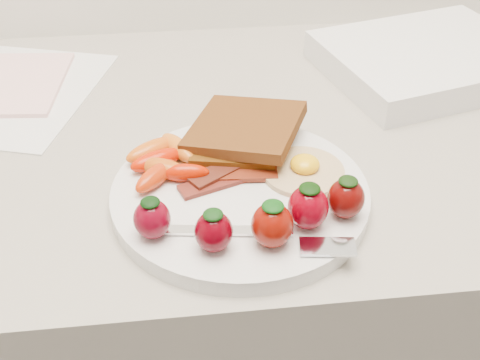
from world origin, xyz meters
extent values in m
cube|color=gray|center=(0.00, 1.70, 0.45)|extent=(2.00, 0.60, 0.90)
cylinder|color=white|center=(0.02, 1.55, 0.91)|extent=(0.27, 0.27, 0.02)
cube|color=#4B1C08|center=(0.02, 1.62, 0.93)|extent=(0.11, 0.11, 0.01)
cube|color=#512310|center=(0.03, 1.63, 0.94)|extent=(0.16, 0.16, 0.03)
cylinder|color=beige|center=(0.09, 1.57, 0.92)|extent=(0.10, 0.10, 0.01)
ellipsoid|color=yellow|center=(0.09, 1.57, 0.93)|extent=(0.04, 0.04, 0.02)
cube|color=#51120F|center=(0.00, 1.56, 0.92)|extent=(0.09, 0.05, 0.00)
cube|color=#4A0D08|center=(0.01, 1.57, 0.92)|extent=(0.09, 0.03, 0.00)
cube|color=black|center=(0.00, 1.58, 0.92)|extent=(0.09, 0.07, 0.00)
ellipsoid|color=#C51A00|center=(-0.07, 1.60, 0.93)|extent=(0.06, 0.04, 0.02)
ellipsoid|color=#C3500E|center=(-0.06, 1.58, 0.93)|extent=(0.07, 0.05, 0.02)
ellipsoid|color=#BD2D06|center=(-0.07, 1.57, 0.93)|extent=(0.06, 0.06, 0.02)
ellipsoid|color=orange|center=(-0.05, 1.62, 0.93)|extent=(0.05, 0.06, 0.02)
ellipsoid|color=#D0560E|center=(-0.07, 1.62, 0.93)|extent=(0.07, 0.05, 0.02)
ellipsoid|color=#BE1A00|center=(-0.04, 1.57, 0.93)|extent=(0.05, 0.02, 0.02)
ellipsoid|color=#620313|center=(-0.07, 1.49, 0.94)|extent=(0.04, 0.04, 0.04)
ellipsoid|color=black|center=(-0.07, 1.49, 0.96)|extent=(0.02, 0.02, 0.01)
ellipsoid|color=#530009|center=(-0.02, 1.46, 0.94)|extent=(0.04, 0.04, 0.04)
ellipsoid|color=black|center=(-0.02, 1.46, 0.96)|extent=(0.02, 0.02, 0.01)
ellipsoid|color=#6F0B03|center=(0.04, 1.46, 0.94)|extent=(0.04, 0.04, 0.04)
ellipsoid|color=#0A3C0B|center=(0.04, 1.46, 0.96)|extent=(0.02, 0.02, 0.01)
ellipsoid|color=#74000D|center=(0.07, 1.48, 0.94)|extent=(0.04, 0.04, 0.04)
ellipsoid|color=black|center=(0.07, 1.48, 0.96)|extent=(0.02, 0.02, 0.01)
ellipsoid|color=#4D0504|center=(0.11, 1.50, 0.94)|extent=(0.04, 0.04, 0.04)
ellipsoid|color=black|center=(0.11, 1.50, 0.96)|extent=(0.02, 0.02, 0.01)
cube|color=white|center=(0.00, 1.48, 0.92)|extent=(0.12, 0.03, 0.00)
cube|color=silver|center=(0.09, 1.45, 0.92)|extent=(0.05, 0.03, 0.00)
cube|color=white|center=(-0.26, 1.81, 0.90)|extent=(0.27, 0.31, 0.00)
cube|color=#F8C0C1|center=(-0.26, 1.84, 0.91)|extent=(0.14, 0.19, 0.01)
cube|color=white|center=(0.32, 1.81, 0.92)|extent=(0.33, 0.29, 0.04)
camera|label=1|loc=(-0.04, 1.06, 1.31)|focal=45.00mm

